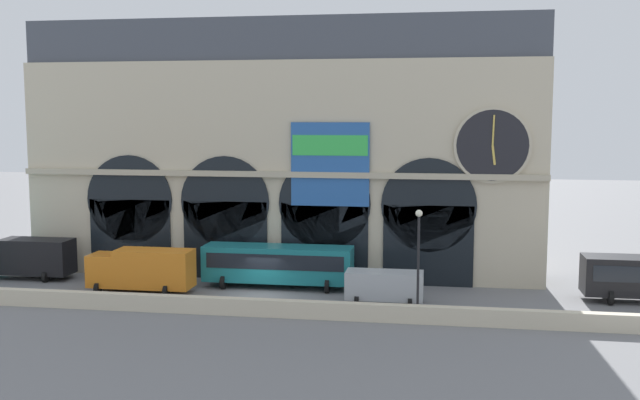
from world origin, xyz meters
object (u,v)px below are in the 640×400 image
box_truck_midwest (142,269)px  street_lamp_quayside (418,250)px  bus_center (278,264)px  box_truck_west (26,257)px  van_mideast (384,285)px

box_truck_midwest → street_lamp_quayside: bearing=-11.2°
street_lamp_quayside → bus_center: bearing=146.5°
box_truck_midwest → bus_center: 9.74m
box_truck_west → box_truck_midwest: same height
box_truck_west → bus_center: bearing=0.4°
bus_center → street_lamp_quayside: street_lamp_quayside is taller
box_truck_midwest → street_lamp_quayside: size_ratio=1.09×
box_truck_midwest → bus_center: box_truck_midwest is taller
box_truck_midwest → box_truck_west: bearing=165.2°
bus_center → van_mideast: (8.08, -3.34, -0.54)m
box_truck_midwest → street_lamp_quayside: (19.68, -3.92, 2.71)m
street_lamp_quayside → box_truck_midwest: bearing=168.8°
box_truck_midwest → bus_center: (9.27, 2.97, 0.08)m
box_truck_west → bus_center: (19.99, 0.13, 0.08)m
bus_center → van_mideast: bearing=-22.4°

